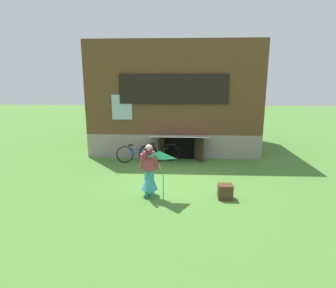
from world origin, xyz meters
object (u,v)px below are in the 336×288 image
(kite, at_px, (159,163))
(bicycle_blue, at_px, (137,154))
(bicycle_black, at_px, (159,152))
(person, at_px, (149,175))
(wooden_crate, at_px, (225,191))

(kite, bearing_deg, bicycle_blue, 107.85)
(bicycle_black, bearing_deg, person, -96.45)
(person, height_order, bicycle_black, person)
(person, height_order, kite, person)
(bicycle_black, distance_m, wooden_crate, 4.56)
(kite, bearing_deg, person, 125.04)
(kite, relative_size, wooden_crate, 3.31)
(wooden_crate, bearing_deg, bicycle_blue, 131.70)
(person, bearing_deg, bicycle_blue, 126.22)
(kite, height_order, bicycle_black, kite)
(bicycle_black, xyz_separation_m, wooden_crate, (2.34, -3.92, -0.17))
(person, relative_size, kite, 1.11)
(bicycle_black, height_order, bicycle_blue, bicycle_black)
(kite, relative_size, bicycle_black, 0.82)
(bicycle_blue, bearing_deg, bicycle_black, -1.23)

